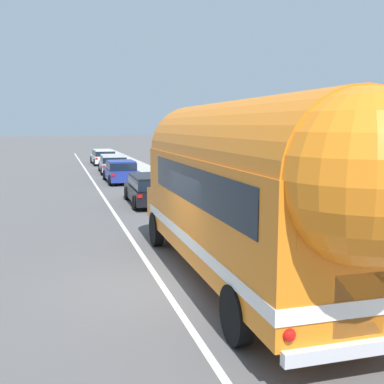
{
  "coord_description": "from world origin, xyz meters",
  "views": [
    {
      "loc": [
        -2.16,
        -9.91,
        3.58
      ],
      "look_at": [
        1.65,
        3.35,
        1.61
      ],
      "focal_mm": 43.95,
      "sensor_mm": 36.0,
      "label": 1
    }
  ],
  "objects": [
    {
      "name": "lane_markings",
      "position": [
        1.62,
        12.0,
        0.0
      ],
      "size": [
        3.64,
        80.0,
        0.01
      ],
      "color": "silver",
      "rests_on": "ground"
    },
    {
      "name": "ground_plane",
      "position": [
        0.0,
        0.0,
        0.0
      ],
      "size": [
        300.0,
        300.0,
        0.0
      ],
      "primitive_type": "plane",
      "color": "#565454"
    },
    {
      "name": "car_second",
      "position": [
        1.67,
        19.62,
        0.74
      ],
      "size": [
        1.95,
        4.54,
        1.37
      ],
      "color": "navy",
      "rests_on": "ground"
    },
    {
      "name": "car_fourth",
      "position": [
        1.88,
        33.6,
        0.79
      ],
      "size": [
        2.03,
        4.8,
        1.37
      ],
      "color": "white",
      "rests_on": "ground"
    },
    {
      "name": "painted_bus",
      "position": [
        1.75,
        -0.7,
        2.3
      ],
      "size": [
        2.65,
        11.19,
        4.12
      ],
      "color": "orange",
      "rests_on": "ground"
    },
    {
      "name": "car_third",
      "position": [
        1.84,
        25.59,
        0.79
      ],
      "size": [
        2.09,
        4.76,
        1.37
      ],
      "color": "silver",
      "rests_on": "ground"
    },
    {
      "name": "car_lead",
      "position": [
        1.86,
        10.79,
        0.79
      ],
      "size": [
        2.03,
        4.37,
        1.37
      ],
      "color": "black",
      "rests_on": "ground"
    },
    {
      "name": "sidewalk_slab",
      "position": [
        4.5,
        10.0,
        0.07
      ],
      "size": [
        1.98,
        90.0,
        0.15
      ],
      "primitive_type": "cube",
      "color": "#ADA89E",
      "rests_on": "ground"
    }
  ]
}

